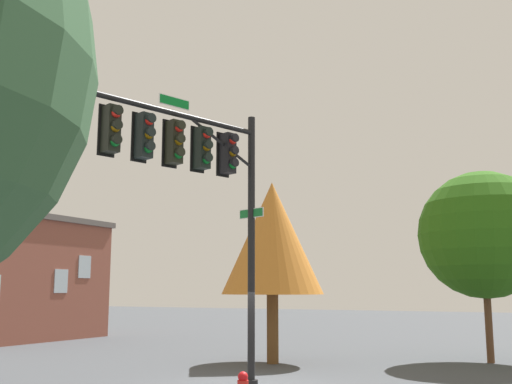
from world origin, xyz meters
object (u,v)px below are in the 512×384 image
(tree_mid, at_px, (272,238))
(signal_pole_assembly, at_px, (195,168))
(tree_far, at_px, (483,235))
(brick_building, at_px, (6,277))

(tree_mid, bearing_deg, signal_pole_assembly, 9.28)
(tree_mid, bearing_deg, tree_far, 118.65)
(tree_far, bearing_deg, signal_pole_assembly, -28.07)
(signal_pole_assembly, relative_size, brick_building, 0.74)
(tree_far, xyz_separation_m, brick_building, (1.51, -23.11, -1.37))
(tree_far, relative_size, brick_building, 0.69)
(signal_pole_assembly, bearing_deg, brick_building, -117.62)
(tree_far, bearing_deg, brick_building, -86.27)
(tree_mid, distance_m, brick_building, 16.51)
(tree_mid, distance_m, tree_far, 7.75)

